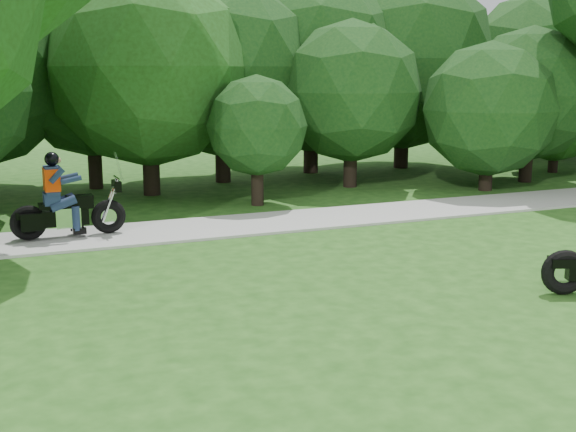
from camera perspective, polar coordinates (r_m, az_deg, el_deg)
walkway at (r=18.04m, az=6.36°, el=0.14°), size 60.00×2.20×0.06m
tree_line at (r=23.95m, az=0.32°, el=11.59°), size 40.18×12.35×7.56m
touring_motorcycle at (r=15.93m, az=-17.49°, el=0.71°), size 2.40×0.70×1.83m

